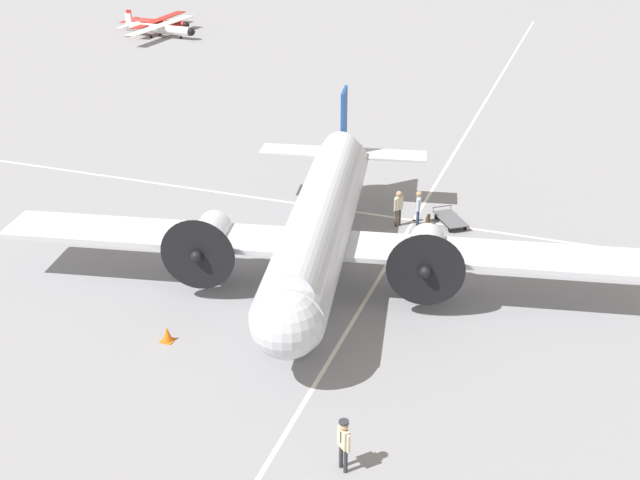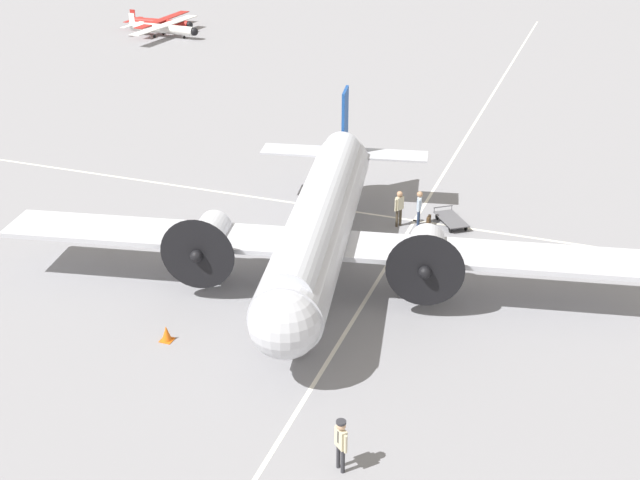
{
  "view_description": "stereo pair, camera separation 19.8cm",
  "coord_description": "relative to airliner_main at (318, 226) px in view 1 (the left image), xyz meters",
  "views": [
    {
      "loc": [
        28.28,
        10.1,
        16.42
      ],
      "look_at": [
        0.0,
        0.0,
        1.69
      ],
      "focal_mm": 45.0,
      "sensor_mm": 36.0,
      "label": 1
    },
    {
      "loc": [
        28.21,
        10.28,
        16.42
      ],
      "look_at": [
        0.0,
        0.0,
        1.69
      ],
      "focal_mm": 45.0,
      "sensor_mm": 36.0,
      "label": 2
    }
  ],
  "objects": [
    {
      "name": "suitcase_near_door",
      "position": [
        -6.9,
        3.12,
        -2.28
      ],
      "size": [
        0.51,
        0.12,
        0.55
      ],
      "color": "#47331E",
      "rests_on": "ground_plane"
    },
    {
      "name": "light_aircraft_distant",
      "position": [
        -40.36,
        -30.61,
        -1.71
      ],
      "size": [
        10.37,
        7.69,
        1.99
      ],
      "rotation": [
        0.0,
        0.0,
        1.52
      ],
      "color": "white",
      "rests_on": "ground_plane"
    },
    {
      "name": "apron_line_northsouth",
      "position": [
        -7.28,
        -0.08,
        -2.53
      ],
      "size": [
        0.16,
        120.0,
        0.01
      ],
      "color": "silver",
      "rests_on": "ground_plane"
    },
    {
      "name": "airliner_main",
      "position": [
        0.0,
        0.0,
        0.0
      ],
      "size": [
        18.23,
        26.04,
        5.84
      ],
      "rotation": [
        0.0,
        0.0,
        0.2
      ],
      "color": "silver",
      "rests_on": "ground_plane"
    },
    {
      "name": "apron_line_eastwest",
      "position": [
        -0.42,
        2.36,
        -2.53
      ],
      "size": [
        120.0,
        0.16,
        0.01
      ],
      "color": "silver",
      "rests_on": "ground_plane"
    },
    {
      "name": "light_aircraft_taxiing",
      "position": [
        -43.03,
        -32.38,
        -1.75
      ],
      "size": [
        9.39,
        6.95,
        1.84
      ],
      "rotation": [
        0.0,
        0.0,
        1.58
      ],
      "color": "#B2231E",
      "rests_on": "ground_plane"
    },
    {
      "name": "traffic_cone",
      "position": [
        6.23,
        -3.7,
        -2.25
      ],
      "size": [
        0.46,
        0.46,
        0.61
      ],
      "color": "orange",
      "rests_on": "ground_plane"
    },
    {
      "name": "crew_foreground",
      "position": [
        10.54,
        4.55,
        -1.42
      ],
      "size": [
        0.42,
        0.49,
        1.78
      ],
      "rotation": [
        0.0,
        0.0,
        -2.26
      ],
      "color": "#2D2D33",
      "rests_on": "ground_plane"
    },
    {
      "name": "ground_plane",
      "position": [
        -0.42,
        -0.08,
        -2.54
      ],
      "size": [
        300.0,
        300.0,
        0.0
      ],
      "primitive_type": "plane",
      "color": "gray"
    },
    {
      "name": "baggage_cart",
      "position": [
        -7.42,
        4.11,
        -2.26
      ],
      "size": [
        2.25,
        2.02,
        0.56
      ],
      "rotation": [
        0.0,
        0.0,
        0.63
      ],
      "color": "#56565B",
      "rests_on": "ground_plane"
    },
    {
      "name": "ramp_agent",
      "position": [
        -6.81,
        2.64,
        -1.46
      ],
      "size": [
        0.6,
        0.28,
        1.77
      ],
      "rotation": [
        0.0,
        0.0,
        0.12
      ],
      "color": "navy",
      "rests_on": "ground_plane"
    },
    {
      "name": "passenger_boarding",
      "position": [
        -6.42,
        1.76,
        -1.43
      ],
      "size": [
        0.56,
        0.37,
        1.8
      ],
      "rotation": [
        0.0,
        0.0,
        -0.48
      ],
      "color": "#473D2D",
      "rests_on": "ground_plane"
    }
  ]
}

